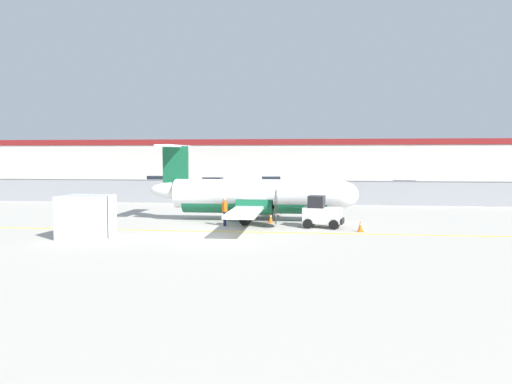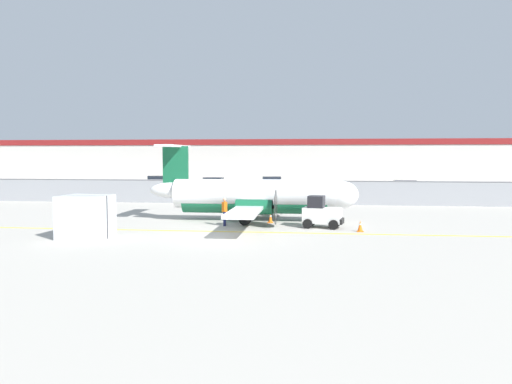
# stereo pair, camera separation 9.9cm
# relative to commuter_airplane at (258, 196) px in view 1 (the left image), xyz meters

# --- Properties ---
(ground_plane) EXTENTS (140.00, 140.00, 0.01)m
(ground_plane) POSITION_rel_commuter_airplane_xyz_m (-0.94, -4.83, -1.60)
(ground_plane) COLOR #ADA89E
(perimeter_fence) EXTENTS (98.00, 0.10, 2.10)m
(perimeter_fence) POSITION_rel_commuter_airplane_xyz_m (-0.94, 11.17, -0.49)
(perimeter_fence) COLOR gray
(perimeter_fence) RESTS_ON ground
(parking_lot_strip) EXTENTS (98.00, 17.00, 0.12)m
(parking_lot_strip) POSITION_rel_commuter_airplane_xyz_m (-0.94, 22.67, -1.54)
(parking_lot_strip) COLOR #38383A
(parking_lot_strip) RESTS_ON ground
(background_building) EXTENTS (91.00, 8.10, 6.50)m
(background_building) POSITION_rel_commuter_airplane_xyz_m (-0.94, 41.16, 1.66)
(background_building) COLOR beige
(background_building) RESTS_ON ground
(commuter_airplane) EXTENTS (13.61, 16.01, 4.92)m
(commuter_airplane) POSITION_rel_commuter_airplane_xyz_m (0.00, 0.00, 0.00)
(commuter_airplane) COLOR white
(commuter_airplane) RESTS_ON ground
(baggage_tug) EXTENTS (2.49, 1.72, 1.88)m
(baggage_tug) POSITION_rel_commuter_airplane_xyz_m (4.06, -2.64, -0.75)
(baggage_tug) COLOR silver
(baggage_tug) RESTS_ON ground
(ground_crew_worker) EXTENTS (0.39, 0.55, 1.70)m
(ground_crew_worker) POSITION_rel_commuter_airplane_xyz_m (-1.73, -2.55, -0.65)
(ground_crew_worker) COLOR #191E4C
(ground_crew_worker) RESTS_ON ground
(cargo_container) EXTENTS (2.56, 2.19, 2.20)m
(cargo_container) POSITION_rel_commuter_airplane_xyz_m (-7.99, -7.81, -0.50)
(cargo_container) COLOR silver
(cargo_container) RESTS_ON ground
(traffic_cone_near_left) EXTENTS (0.36, 0.36, 0.64)m
(traffic_cone_near_left) POSITION_rel_commuter_airplane_xyz_m (6.20, -3.96, -1.29)
(traffic_cone_near_left) COLOR orange
(traffic_cone_near_left) RESTS_ON ground
(traffic_cone_near_right) EXTENTS (0.36, 0.36, 0.64)m
(traffic_cone_near_right) POSITION_rel_commuter_airplane_xyz_m (0.90, -0.85, -1.29)
(traffic_cone_near_right) COLOR orange
(traffic_cone_near_right) RESTS_ON ground
(traffic_cone_far_left) EXTENTS (0.36, 0.36, 0.64)m
(traffic_cone_far_left) POSITION_rel_commuter_airplane_xyz_m (4.65, 1.24, -1.29)
(traffic_cone_far_left) COLOR orange
(traffic_cone_far_left) RESTS_ON ground
(parked_car_0) EXTENTS (4.38, 2.42, 1.58)m
(parked_car_0) POSITION_rel_commuter_airplane_xyz_m (-15.71, 28.43, -0.71)
(parked_car_0) COLOR red
(parked_car_0) RESTS_ON parking_lot_strip
(parked_car_1) EXTENTS (4.22, 2.04, 1.58)m
(parked_car_1) POSITION_rel_commuter_airplane_xyz_m (-8.02, 25.18, -0.71)
(parked_car_1) COLOR black
(parked_car_1) RESTS_ON parking_lot_strip
(parked_car_2) EXTENTS (4.38, 2.40, 1.58)m
(parked_car_2) POSITION_rel_commuter_airplane_xyz_m (-1.45, 28.20, -0.71)
(parked_car_2) COLOR red
(parked_car_2) RESTS_ON parking_lot_strip
(parked_car_3) EXTENTS (4.30, 2.22, 1.58)m
(parked_car_3) POSITION_rel_commuter_airplane_xyz_m (5.44, 17.61, -0.71)
(parked_car_3) COLOR red
(parked_car_3) RESTS_ON parking_lot_strip
(parked_car_4) EXTENTS (4.29, 2.20, 1.58)m
(parked_car_4) POSITION_rel_commuter_airplane_xyz_m (12.77, 20.71, -0.71)
(parked_car_4) COLOR #B28C19
(parked_car_4) RESTS_ON parking_lot_strip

